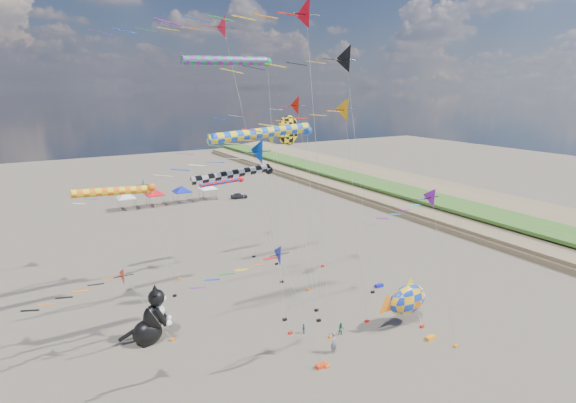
# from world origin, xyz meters

# --- Properties ---
(ground) EXTENTS (260.00, 260.00, 0.00)m
(ground) POSITION_xyz_m (0.00, 0.00, 0.00)
(ground) COLOR brown
(ground) RESTS_ON ground
(delta_kite_0) EXTENTS (11.53, 2.04, 20.35)m
(delta_kite_0) POSITION_xyz_m (0.48, 8.51, 18.97)
(delta_kite_0) COLOR orange
(delta_kite_0) RESTS_ON ground
(delta_kite_1) EXTENTS (9.48, 1.76, 11.95)m
(delta_kite_1) POSITION_xyz_m (-10.94, 26.28, 10.68)
(delta_kite_1) COLOR #0D7ED9
(delta_kite_1) RESTS_ON ground
(delta_kite_2) EXTENTS (10.23, 2.20, 17.29)m
(delta_kite_2) POSITION_xyz_m (-5.42, 10.27, 15.89)
(delta_kite_2) COLOR #033ABE
(delta_kite_2) RESTS_ON ground
(delta_kite_3) EXTENTS (12.38, 2.33, 20.29)m
(delta_kite_3) POSITION_xyz_m (4.52, 21.38, 18.81)
(delta_kite_3) COLOR red
(delta_kite_3) RESTS_ON ground
(delta_kite_4) EXTENTS (9.73, 1.65, 7.86)m
(delta_kite_4) POSITION_xyz_m (-15.69, 14.41, 6.61)
(delta_kite_4) COLOR red
(delta_kite_4) RESTS_ON ground
(delta_kite_5) EXTENTS (12.05, 2.23, 17.78)m
(delta_kite_5) POSITION_xyz_m (-0.50, 16.74, 16.34)
(delta_kite_5) COLOR yellow
(delta_kite_5) RESTS_ON ground
(delta_kite_6) EXTENTS (9.13, 1.59, 14.03)m
(delta_kite_6) POSITION_xyz_m (4.32, 1.55, 12.80)
(delta_kite_6) COLOR purple
(delta_kite_6) RESTS_ON ground
(delta_kite_7) EXTENTS (16.84, 2.68, 28.38)m
(delta_kite_7) POSITION_xyz_m (-1.24, 24.81, 26.74)
(delta_kite_7) COLOR red
(delta_kite_7) RESTS_ON ground
(delta_kite_8) EXTENTS (14.59, 2.74, 24.77)m
(delta_kite_8) POSITION_xyz_m (5.23, 12.89, 23.13)
(delta_kite_8) COLOR black
(delta_kite_8) RESTS_ON ground
(delta_kite_9) EXTENTS (12.20, 2.33, 26.91)m
(delta_kite_9) POSITION_xyz_m (-3.05, 8.00, 25.41)
(delta_kite_9) COLOR red
(delta_kite_9) RESTS_ON ground
(delta_kite_10) EXTENTS (8.74, 1.66, 10.68)m
(delta_kite_10) POSITION_xyz_m (-5.84, 4.63, 9.45)
(delta_kite_10) COLOR #0F18C1
(delta_kite_10) RESTS_ON ground
(windsock_0) EXTENTS (10.08, 0.83, 17.94)m
(windsock_0) POSITION_xyz_m (-3.83, 10.83, 17.46)
(windsock_0) COLOR blue
(windsock_0) RESTS_ON ground
(windsock_1) EXTENTS (6.84, 0.69, 10.58)m
(windsock_1) POSITION_xyz_m (-0.35, 28.41, 10.15)
(windsock_1) COLOR red
(windsock_1) RESTS_ON ground
(windsock_2) EXTENTS (8.34, 0.69, 14.57)m
(windsock_2) POSITION_xyz_m (-5.64, 12.55, 14.13)
(windsock_2) COLOR black
(windsock_2) RESTS_ON ground
(windsock_3) EXTENTS (10.11, 0.89, 23.72)m
(windsock_3) POSITION_xyz_m (-2.59, 19.94, 23.19)
(windsock_3) COLOR #167E47
(windsock_3) RESTS_ON ground
(windsock_4) EXTENTS (8.68, 0.81, 12.11)m
(windsock_4) POSITION_xyz_m (-13.15, 22.52, 11.66)
(windsock_4) COLOR orange
(windsock_4) RESTS_ON ground
(angelfish_kite) EXTENTS (3.74, 3.02, 18.53)m
(angelfish_kite) POSITION_xyz_m (0.15, 14.55, 17.07)
(angelfish_kite) COLOR yellow
(angelfish_kite) RESTS_ON ground
(cat_inflatable) EXTENTS (4.07, 2.74, 5.03)m
(cat_inflatable) POSITION_xyz_m (-12.71, 15.15, 2.51)
(cat_inflatable) COLOR black
(cat_inflatable) RESTS_ON ground
(fish_inflatable) EXTENTS (5.45, 2.01, 4.65)m
(fish_inflatable) POSITION_xyz_m (7.79, 6.25, 2.56)
(fish_inflatable) COLOR #1338BA
(fish_inflatable) RESTS_ON ground
(person_adult) EXTENTS (0.82, 0.75, 1.87)m
(person_adult) POSITION_xyz_m (-0.37, 5.99, 0.94)
(person_adult) COLOR slate
(person_adult) RESTS_ON ground
(child_green) EXTENTS (0.68, 0.61, 1.15)m
(child_green) POSITION_xyz_m (1.79, 7.91, 0.58)
(child_green) COLOR #1E7447
(child_green) RESTS_ON ground
(child_blue) EXTENTS (0.46, 0.59, 0.94)m
(child_blue) POSITION_xyz_m (-0.89, 9.75, 0.47)
(child_blue) COLOR #265897
(child_blue) RESTS_ON ground
(kite_bag_0) EXTENTS (0.90, 0.44, 0.30)m
(kite_bag_0) POSITION_xyz_m (-2.32, 4.89, 0.15)
(kite_bag_0) COLOR red
(kite_bag_0) RESTS_ON ground
(kite_bag_1) EXTENTS (0.90, 0.44, 0.30)m
(kite_bag_1) POSITION_xyz_m (7.96, 3.47, 0.15)
(kite_bag_1) COLOR orange
(kite_bag_1) RESTS_ON ground
(kite_bag_2) EXTENTS (0.90, 0.44, 0.30)m
(kite_bag_2) POSITION_xyz_m (11.19, 13.66, 0.15)
(kite_bag_2) COLOR #1214B4
(kite_bag_2) RESTS_ON ground
(tent_row) EXTENTS (19.20, 4.20, 3.80)m
(tent_row) POSITION_xyz_m (1.50, 60.00, 3.15)
(tent_row) COLOR silver
(tent_row) RESTS_ON ground
(parked_car) EXTENTS (3.46, 1.95, 1.11)m
(parked_car) POSITION_xyz_m (14.62, 58.00, 0.56)
(parked_car) COLOR #26262D
(parked_car) RESTS_ON ground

